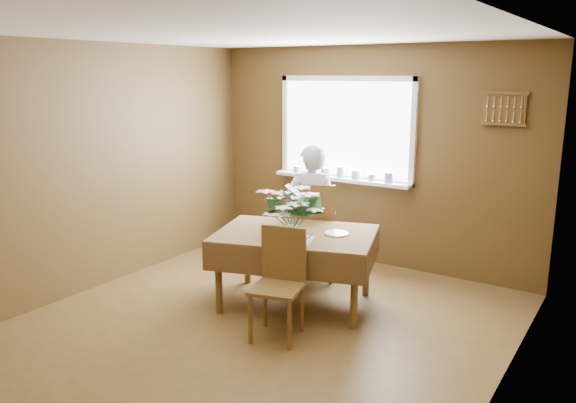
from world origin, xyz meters
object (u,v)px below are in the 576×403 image
Objects in this scene: dining_table at (295,241)px; chair_near at (280,278)px; flower_bouquet at (293,208)px; seated_woman at (312,213)px; chair_far at (313,229)px.

chair_near reaches higher than dining_table.
flower_bouquet reaches higher than chair_near.
dining_table is at bearing 96.33° from chair_near.
chair_near is at bearing -71.35° from flower_bouquet.
dining_table is 0.44m from flower_bouquet.
chair_near is 0.67m from flower_bouquet.
flower_bouquet is at bearing 78.29° from seated_woman.
flower_bouquet is (-0.14, 0.41, 0.50)m from chair_near.
chair_far is 0.16m from seated_woman.
seated_woman is (-0.45, 1.26, 0.23)m from chair_near.
flower_bouquet is (0.28, -0.84, 0.44)m from chair_far.
chair_near is 1.76× the size of flower_bouquet.
chair_near is (0.24, -0.62, -0.12)m from dining_table.
seated_woman is at bearing 109.89° from flower_bouquet.
seated_woman is at bearing 94.75° from chair_near.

